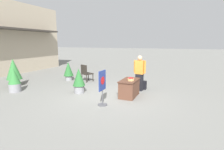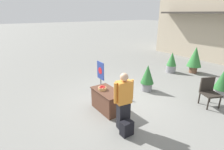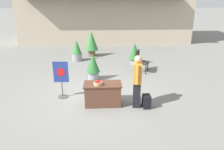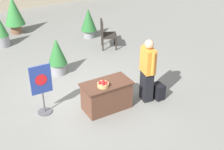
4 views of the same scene
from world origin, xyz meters
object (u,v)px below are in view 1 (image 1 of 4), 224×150
object	(u,v)px
apple_basket	(131,79)
potted_plant_near_right	(14,80)
display_table	(129,88)
patio_chair	(86,72)
potted_plant_near_left	(14,70)
potted_plant_far_left	(68,70)
potted_plant_far_right	(79,80)
poster_board	(102,87)
backpack	(143,85)
person_visitor	(140,73)

from	to	relation	value
apple_basket	potted_plant_near_right	world-z (taller)	potted_plant_near_right
display_table	apple_basket	distance (m)	0.47
patio_chair	potted_plant_near_left	size ratio (longest dim) A/B	0.69
potted_plant_far_left	patio_chair	bearing A→B (deg)	-86.01
potted_plant_far_right	potted_plant_near_right	distance (m)	3.12
poster_board	patio_chair	size ratio (longest dim) A/B	1.29
display_table	potted_plant_near_left	distance (m)	6.31
apple_basket	potted_plant_near_left	size ratio (longest dim) A/B	0.19
poster_board	potted_plant_near_left	xyz separation A→B (m)	(0.82, 5.64, 0.16)
patio_chair	apple_basket	bearing A→B (deg)	-96.14
apple_basket	poster_board	bearing A→B (deg)	150.97
potted_plant_near_left	potted_plant_near_right	world-z (taller)	potted_plant_near_left
backpack	potted_plant_far_left	bearing A→B (deg)	86.52
display_table	potted_plant_far_left	world-z (taller)	potted_plant_far_left
backpack	potted_plant_far_right	xyz separation A→B (m)	(-1.81, 2.61, 0.42)
patio_chair	potted_plant_near_right	bearing A→B (deg)	171.29
person_visitor	potted_plant_near_left	distance (m)	6.65
patio_chair	potted_plant_near_right	size ratio (longest dim) A/B	0.88
person_visitor	potted_plant_near_left	bearing A→B (deg)	-66.11
potted_plant_near_left	potted_plant_far_left	xyz separation A→B (m)	(2.32, -1.82, -0.23)
display_table	person_visitor	world-z (taller)	person_visitor
potted_plant_near_left	display_table	bearing A→B (deg)	-84.38
display_table	potted_plant_near_left	bearing A→B (deg)	95.62
person_visitor	potted_plant_near_left	xyz separation A→B (m)	(-1.72, 6.43, -0.02)
person_visitor	display_table	bearing A→B (deg)	0.00
person_visitor	potted_plant_near_right	bearing A→B (deg)	-56.48
apple_basket	patio_chair	distance (m)	3.88
display_table	poster_board	xyz separation A→B (m)	(-1.44, 0.61, 0.33)
backpack	potted_plant_near_right	distance (m)	6.25
backpack	potted_plant_far_right	bearing A→B (deg)	124.65
patio_chair	potted_plant_far_left	xyz separation A→B (m)	(-0.08, 1.19, 0.06)
apple_basket	potted_plant_near_right	distance (m)	5.53
backpack	potted_plant_far_left	distance (m)	4.76
backpack	potted_plant_near_right	world-z (taller)	potted_plant_near_right
display_table	potted_plant_near_right	distance (m)	5.46
display_table	potted_plant_near_left	xyz separation A→B (m)	(-0.62, 6.26, 0.49)
potted_plant_far_right	potted_plant_near_right	world-z (taller)	potted_plant_near_right
display_table	patio_chair	size ratio (longest dim) A/B	1.21
patio_chair	potted_plant_far_left	size ratio (longest dim) A/B	0.90
display_table	potted_plant_far_left	distance (m)	4.76
potted_plant_near_left	apple_basket	bearing A→B (deg)	-85.83
backpack	patio_chair	bearing A→B (deg)	84.02
person_visitor	potted_plant_near_right	size ratio (longest dim) A/B	1.47
backpack	patio_chair	world-z (taller)	patio_chair
apple_basket	patio_chair	world-z (taller)	patio_chair
person_visitor	potted_plant_near_right	world-z (taller)	person_visitor
potted_plant_near_left	potted_plant_near_right	xyz separation A→B (m)	(-0.78, -0.98, -0.28)
potted_plant_far_left	potted_plant_near_right	xyz separation A→B (m)	(-3.10, 0.84, -0.05)
poster_board	apple_basket	bearing A→B (deg)	62.39
display_table	potted_plant_near_right	xyz separation A→B (m)	(-1.39, 5.28, 0.21)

